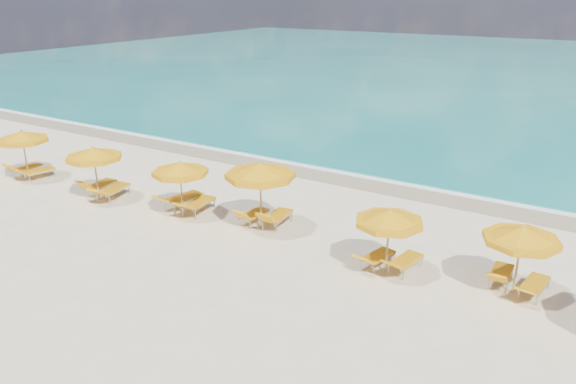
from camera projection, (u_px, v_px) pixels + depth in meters
The scene contains 23 objects.
ground_plane at pixel (265, 237), 19.41m from camera, with size 120.00×120.00×0.00m, color beige.
ocean at pixel (528, 71), 57.61m from camera, with size 120.00×80.00×0.30m, color #14716A.
wet_sand_band at pixel (357, 179), 25.30m from camera, with size 120.00×2.60×0.01m, color tan.
foam_line at pixel (365, 174), 25.93m from camera, with size 120.00×1.20×0.03m, color white.
whitecap_near at pixel (337, 122), 35.93m from camera, with size 14.00×0.36×0.05m, color white.
umbrella_0 at pixel (22, 137), 24.71m from camera, with size 2.52×2.52×2.26m.
umbrella_1 at pixel (94, 154), 22.24m from camera, with size 2.87×2.87×2.25m.
umbrella_2 at pixel (180, 169), 20.71m from camera, with size 2.23×2.23×2.14m.
umbrella_3 at pixel (260, 171), 19.41m from camera, with size 2.79×2.79×2.52m.
umbrella_4 at pixel (389, 218), 16.41m from camera, with size 2.13×2.13×2.09m.
umbrella_5 at pixel (522, 235), 15.21m from camera, with size 2.10×2.10×2.12m.
lounger_0_left at pixel (26, 171), 25.71m from camera, with size 0.62×1.71×0.82m.
lounger_0_right at pixel (38, 174), 25.31m from camera, with size 0.88×1.81×0.71m.
lounger_1_left at pixel (100, 188), 23.42m from camera, with size 0.87×1.88×0.89m.
lounger_1_right at pixel (113, 193), 22.87m from camera, with size 1.03×2.09×0.81m.
lounger_2_left at pixel (182, 202), 21.93m from camera, with size 1.02×2.15×0.82m.
lounger_2_right at pixel (198, 207), 21.44m from camera, with size 0.82×2.01×0.79m.
lounger_3_left at pixel (253, 218), 20.52m from camera, with size 0.59×1.62×0.79m.
lounger_3_right at pixel (277, 220), 20.22m from camera, with size 0.80×1.88×0.88m.
lounger_4_left at pixel (377, 260), 17.31m from camera, with size 0.84×1.71×0.70m.
lounger_4_right at pixel (405, 265), 17.02m from camera, with size 0.82×1.79×0.72m.
lounger_5_left at pixel (500, 277), 16.29m from camera, with size 0.63×1.68×0.76m.
lounger_5_right at pixel (534, 289), 15.69m from camera, with size 0.74×1.75×0.63m.
Camera 1 is at (10.07, -14.57, 8.13)m, focal length 35.00 mm.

